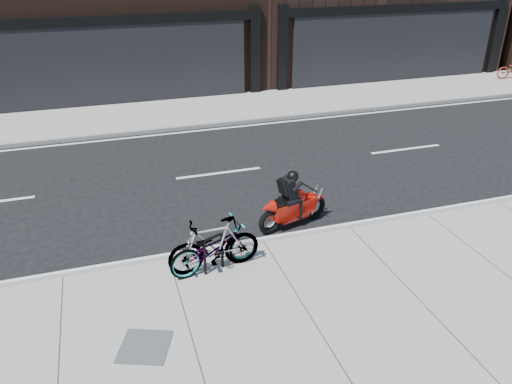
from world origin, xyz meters
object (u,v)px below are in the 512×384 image
object	(u,v)px
utility_grate	(145,347)
motorcycle	(296,203)
bike_rack	(213,250)
bicycle_rear	(214,245)
bicycle_front	(215,247)

from	to	relation	value
utility_grate	motorcycle	bearing A→B (deg)	39.13
bike_rack	bicycle_rear	xyz separation A→B (m)	(0.03, 0.05, 0.09)
bicycle_rear	bike_rack	bearing A→B (deg)	-30.82
bike_rack	bicycle_rear	distance (m)	0.10
bicycle_front	motorcycle	xyz separation A→B (m)	(2.18, 1.32, -0.05)
bicycle_rear	utility_grate	bearing A→B (deg)	-44.45
bicycle_front	motorcycle	world-z (taller)	motorcycle
motorcycle	utility_grate	distance (m)	4.82
bicycle_front	utility_grate	size ratio (longest dim) A/B	2.42
motorcycle	bicycle_rear	bearing A→B (deg)	-164.26
bicycle_front	motorcycle	distance (m)	2.55
motorcycle	utility_grate	world-z (taller)	motorcycle
bicycle_front	bicycle_rear	xyz separation A→B (m)	(-0.01, 0.00, 0.06)
bike_rack	motorcycle	bearing A→B (deg)	31.62
utility_grate	bike_rack	bearing A→B (deg)	47.87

